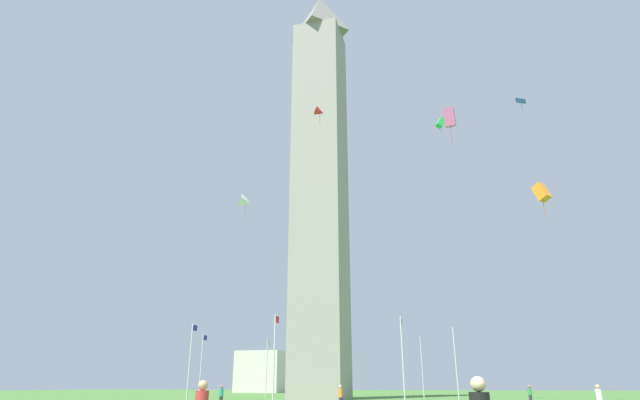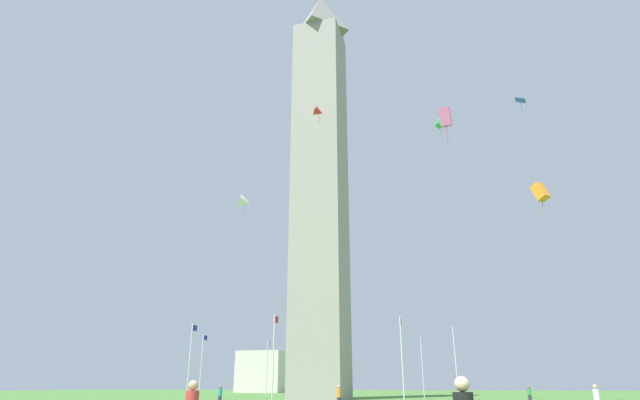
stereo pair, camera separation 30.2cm
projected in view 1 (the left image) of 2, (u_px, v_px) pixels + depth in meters
The scene contains 20 objects.
ground_plane at pixel (320, 399), 61.38m from camera, with size 260.00×260.00×0.00m, color #477A33.
obelisk_monument at pixel (320, 169), 72.11m from camera, with size 6.79×6.79×61.73m.
flagpole_n at pixel (348, 366), 77.93m from camera, with size 1.12×0.14×8.20m.
flagpole_ne at pixel (267, 365), 76.47m from camera, with size 1.12×0.14×8.20m.
flagpole_e at pixel (201, 363), 67.12m from camera, with size 1.12×0.14×8.20m.
flagpole_se at pixel (190, 358), 55.35m from camera, with size 1.12×0.14×8.20m.
flagpole_s at pixel (274, 354), 48.06m from camera, with size 1.12×0.14×8.20m.
flagpole_sw at pixel (402, 354), 49.52m from camera, with size 1.12×0.14×8.20m.
flagpole_w at pixel (455, 359), 58.87m from camera, with size 1.12×0.14×8.20m.
flagpole_nw at pixel (422, 364), 70.64m from camera, with size 1.12×0.14×8.20m.
person_teal_shirt at pixel (221, 396), 39.92m from camera, with size 0.32×0.32×1.63m.
person_green_shirt at pixel (530, 395), 44.93m from camera, with size 0.32×0.32×1.63m.
person_orange_shirt at pixel (341, 397), 36.17m from camera, with size 0.32×0.32×1.65m.
kite_white_delta at pixel (246, 202), 51.71m from camera, with size 1.83×1.90×2.61m.
kite_red_delta at pixel (320, 112), 54.67m from camera, with size 1.20×1.40×2.03m.
kite_pink_box at pixel (450, 117), 24.24m from camera, with size 0.79×0.58×1.88m.
kite_green_box at pixel (441, 123), 64.98m from camera, with size 1.37×1.56×2.90m.
kite_orange_box at pixel (542, 192), 40.62m from camera, with size 1.43×1.46×3.00m.
kite_blue_diamond at pixel (521, 101), 57.74m from camera, with size 1.30×1.23×1.84m.
distant_building at pixel (274, 373), 126.95m from camera, with size 25.23×10.82×9.34m.
Camera 1 is at (-63.68, -17.59, 1.62)m, focal length 28.13 mm.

